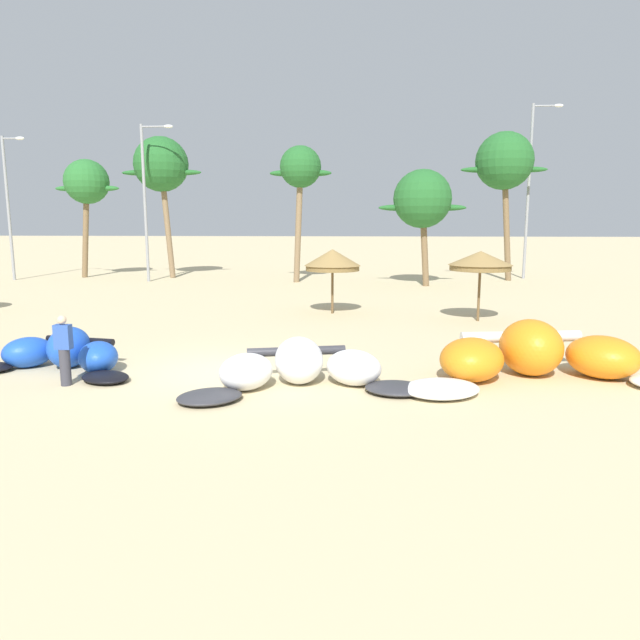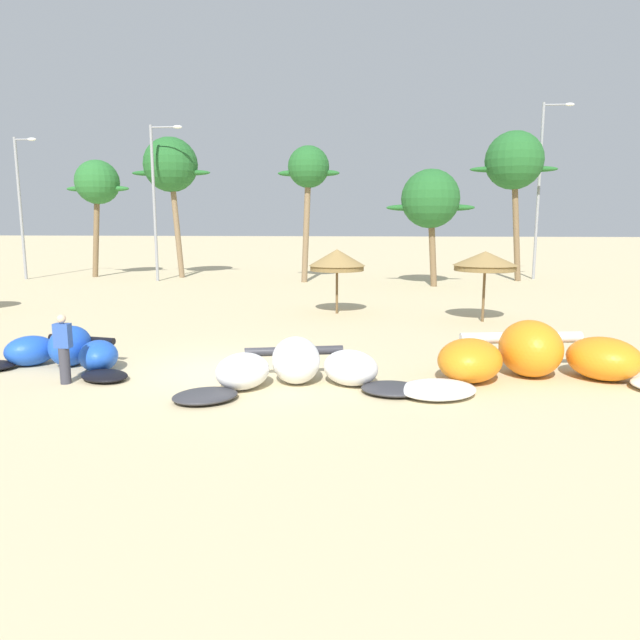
% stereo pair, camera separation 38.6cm
% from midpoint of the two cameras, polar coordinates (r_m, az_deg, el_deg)
% --- Properties ---
extents(ground_plane, '(260.00, 260.00, 0.00)m').
position_cam_midpoint_polar(ground_plane, '(14.83, -10.36, -5.00)').
color(ground_plane, beige).
extents(kite_left, '(4.81, 2.69, 1.05)m').
position_cam_midpoint_polar(kite_left, '(16.16, -24.47, -3.05)').
color(kite_left, black).
rests_on(kite_left, ground).
extents(kite_left_of_center, '(5.55, 3.23, 1.08)m').
position_cam_midpoint_polar(kite_left_of_center, '(13.24, -2.76, -4.78)').
color(kite_left_of_center, '#333338').
rests_on(kite_left_of_center, ground).
extents(kite_center, '(7.29, 3.87, 1.36)m').
position_cam_midpoint_polar(kite_center, '(14.70, 19.78, -3.45)').
color(kite_center, white).
rests_on(kite_center, ground).
extents(beach_umbrella_middle, '(2.27, 2.27, 2.60)m').
position_cam_midpoint_polar(beach_umbrella_middle, '(23.48, 0.75, 5.90)').
color(beach_umbrella_middle, brown).
rests_on(beach_umbrella_middle, ground).
extents(beach_umbrella_near_palms, '(2.35, 2.35, 2.62)m').
position_cam_midpoint_polar(beach_umbrella_near_palms, '(22.41, 14.93, 5.62)').
color(beach_umbrella_near_palms, brown).
rests_on(beach_umbrella_near_palms, ground).
extents(person_by_umbrellas, '(0.36, 0.24, 1.62)m').
position_cam_midpoint_polar(person_by_umbrellas, '(14.53, -24.43, -2.71)').
color(person_by_umbrellas, '#383842').
rests_on(person_by_umbrellas, ground).
extents(palm_leftmost, '(4.29, 2.86, 7.66)m').
position_cam_midpoint_polar(palm_leftmost, '(41.77, -22.10, 12.26)').
color(palm_leftmost, brown).
rests_on(palm_leftmost, ground).
extents(palm_left, '(5.24, 3.49, 9.06)m').
position_cam_midpoint_polar(palm_left, '(40.13, -15.54, 14.33)').
color(palm_left, '#7F6647').
rests_on(palm_left, ground).
extents(palm_left_of_gap, '(3.72, 2.48, 8.14)m').
position_cam_midpoint_polar(palm_left_of_gap, '(35.88, -2.25, 14.42)').
color(palm_left_of_gap, '#7F6647').
rests_on(palm_left_of_gap, ground).
extents(palm_center_left, '(4.94, 3.30, 6.60)m').
position_cam_midpoint_polar(palm_center_left, '(34.07, 9.66, 11.51)').
color(palm_center_left, brown).
rests_on(palm_center_left, ground).
extents(palm_center_right, '(5.26, 3.51, 9.10)m').
position_cam_midpoint_polar(palm_center_right, '(38.62, 17.30, 14.50)').
color(palm_center_right, brown).
rests_on(palm_center_right, ground).
extents(lamppost_west, '(1.50, 0.24, 8.85)m').
position_cam_midpoint_polar(lamppost_west, '(41.94, -28.31, 10.18)').
color(lamppost_west, gray).
rests_on(lamppost_west, ground).
extents(lamppost_west_center, '(2.02, 0.24, 9.40)m').
position_cam_midpoint_polar(lamppost_west_center, '(37.73, -16.82, 11.62)').
color(lamppost_west_center, gray).
rests_on(lamppost_west_center, ground).
extents(lamppost_east_center, '(1.92, 0.24, 10.93)m').
position_cam_midpoint_polar(lamppost_east_center, '(40.30, 19.65, 12.41)').
color(lamppost_east_center, gray).
rests_on(lamppost_east_center, ground).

